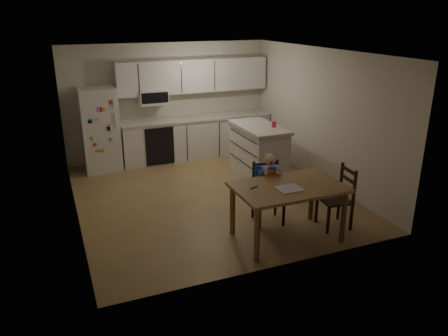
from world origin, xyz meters
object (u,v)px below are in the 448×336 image
(kitchen_island, at_px, (258,151))
(dining_table, at_px, (288,193))
(red_cup, at_px, (274,124))
(chair_booster, at_px, (268,180))
(chair_side, at_px, (341,193))
(refrigerator, at_px, (100,130))

(kitchen_island, height_order, dining_table, kitchen_island)
(kitchen_island, relative_size, red_cup, 12.46)
(red_cup, bearing_deg, chair_booster, -120.65)
(dining_table, bearing_deg, chair_side, 2.32)
(chair_booster, relative_size, chair_side, 1.17)
(dining_table, relative_size, chair_booster, 1.37)
(refrigerator, height_order, kitchen_island, refrigerator)
(red_cup, height_order, dining_table, red_cup)
(red_cup, relative_size, chair_booster, 0.10)
(dining_table, bearing_deg, kitchen_island, 72.65)
(dining_table, height_order, chair_side, chair_side)
(kitchen_island, xyz_separation_m, red_cup, (0.21, -0.19, 0.57))
(kitchen_island, distance_m, red_cup, 0.64)
(refrigerator, distance_m, red_cup, 3.51)
(kitchen_island, bearing_deg, dining_table, -107.35)
(refrigerator, bearing_deg, red_cup, -30.54)
(refrigerator, bearing_deg, chair_side, -53.22)
(refrigerator, height_order, chair_booster, refrigerator)
(dining_table, bearing_deg, chair_booster, 89.31)
(kitchen_island, relative_size, chair_side, 1.47)
(refrigerator, relative_size, dining_table, 1.12)
(refrigerator, relative_size, red_cup, 15.18)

